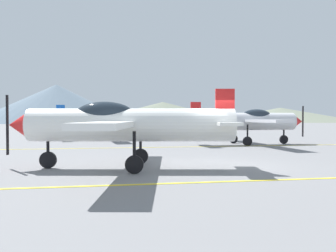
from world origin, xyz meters
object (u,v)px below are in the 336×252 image
Objects in this scene: airplane_mid at (248,121)px; airplane_back at (127,119)px; airplane_near at (123,124)px; airplane_far at (106,120)px.

airplane_mid is 20.23m from airplane_back.
airplane_near is 1.00× the size of airplane_far.
airplane_back is at bearing 86.86° from airplane_near.
airplane_mid and airplane_back have the same top height.
airplane_far is (-9.72, 7.32, 0.00)m from airplane_mid.
airplane_near is at bearing -87.51° from airplane_far.
airplane_far is at bearing 92.49° from airplane_near.
airplane_back is (1.57, 28.71, 0.00)m from airplane_near.
airplane_back is at bearing 78.59° from airplane_far.
airplane_back is (2.32, 11.51, 0.00)m from airplane_far.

